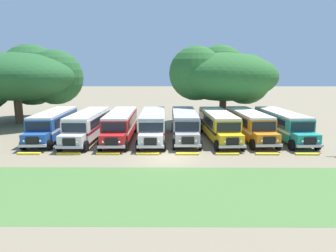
{
  "coord_description": "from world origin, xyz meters",
  "views": [
    {
      "loc": [
        0.17,
        -23.57,
        7.15
      ],
      "look_at": [
        0.0,
        5.86,
        1.6
      ],
      "focal_mm": 31.78,
      "sensor_mm": 36.0,
      "label": 1
    }
  ],
  "objects": [
    {
      "name": "ground_plane",
      "position": [
        0.0,
        0.0,
        0.0
      ],
      "size": [
        220.0,
        220.0,
        0.0
      ],
      "primitive_type": "plane",
      "color": "#84755B"
    },
    {
      "name": "foreground_grass_strip",
      "position": [
        0.0,
        -6.66,
        0.0
      ],
      "size": [
        80.0,
        8.55,
        0.01
      ],
      "primitive_type": "cube",
      "color": "#4C7538",
      "rests_on": "ground_plane"
    },
    {
      "name": "parked_bus_slot_0",
      "position": [
        -12.15,
        7.4,
        1.58
      ],
      "size": [
        3.11,
        10.9,
        2.82
      ],
      "rotation": [
        0.0,
        0.0,
        -1.52
      ],
      "color": "#23519E",
      "rests_on": "ground_plane"
    },
    {
      "name": "parked_bus_slot_1",
      "position": [
        -8.38,
        6.92,
        1.58
      ],
      "size": [
        2.87,
        10.86,
        2.82
      ],
      "rotation": [
        0.0,
        0.0,
        -1.59
      ],
      "color": "silver",
      "rests_on": "ground_plane"
    },
    {
      "name": "parked_bus_slot_2",
      "position": [
        -4.98,
        7.06,
        1.58
      ],
      "size": [
        2.83,
        10.86,
        2.82
      ],
      "rotation": [
        0.0,
        0.0,
        -1.55
      ],
      "color": "red",
      "rests_on": "ground_plane"
    },
    {
      "name": "parked_bus_slot_3",
      "position": [
        -1.6,
        7.13,
        1.58
      ],
      "size": [
        2.85,
        10.86,
        2.82
      ],
      "rotation": [
        0.0,
        0.0,
        -1.55
      ],
      "color": "silver",
      "rests_on": "ground_plane"
    },
    {
      "name": "parked_bus_slot_4",
      "position": [
        1.75,
        7.53,
        1.58
      ],
      "size": [
        2.71,
        10.84,
        2.82
      ],
      "rotation": [
        0.0,
        0.0,
        -1.57
      ],
      "color": "#9E9993",
      "rests_on": "ground_plane"
    },
    {
      "name": "parked_bus_slot_5",
      "position": [
        5.27,
        7.21,
        1.58
      ],
      "size": [
        3.25,
        10.92,
        2.82
      ],
      "rotation": [
        0.0,
        0.0,
        -1.51
      ],
      "color": "yellow",
      "rests_on": "ground_plane"
    },
    {
      "name": "parked_bus_slot_6",
      "position": [
        8.58,
        7.61,
        1.58
      ],
      "size": [
        3.26,
        10.93,
        2.82
      ],
      "rotation": [
        0.0,
        0.0,
        -1.51
      ],
      "color": "orange",
      "rests_on": "ground_plane"
    },
    {
      "name": "parked_bus_slot_7",
      "position": [
        12.05,
        7.44,
        1.58
      ],
      "size": [
        3.31,
        10.93,
        2.82
      ],
      "rotation": [
        0.0,
        0.0,
        -1.5
      ],
      "color": "teal",
      "rests_on": "ground_plane"
    },
    {
      "name": "curb_wheelstop_0",
      "position": [
        -11.96,
        1.06,
        0.07
      ],
      "size": [
        2.0,
        0.36,
        0.15
      ],
      "primitive_type": "cube",
      "color": "yellow",
      "rests_on": "ground_plane"
    },
    {
      "name": "curb_wheelstop_1",
      "position": [
        -8.55,
        1.06,
        0.07
      ],
      "size": [
        2.0,
        0.36,
        0.15
      ],
      "primitive_type": "cube",
      "color": "yellow",
      "rests_on": "ground_plane"
    },
    {
      "name": "curb_wheelstop_2",
      "position": [
        -5.13,
        1.06,
        0.07
      ],
      "size": [
        2.0,
        0.36,
        0.15
      ],
      "primitive_type": "cube",
      "color": "yellow",
      "rests_on": "ground_plane"
    },
    {
      "name": "curb_wheelstop_3",
      "position": [
        -1.71,
        1.06,
        0.07
      ],
      "size": [
        2.0,
        0.36,
        0.15
      ],
      "primitive_type": "cube",
      "color": "yellow",
      "rests_on": "ground_plane"
    },
    {
      "name": "curb_wheelstop_4",
      "position": [
        1.71,
        1.06,
        0.07
      ],
      "size": [
        2.0,
        0.36,
        0.15
      ],
      "primitive_type": "cube",
      "color": "yellow",
      "rests_on": "ground_plane"
    },
    {
      "name": "curb_wheelstop_5",
      "position": [
        5.13,
        1.06,
        0.07
      ],
      "size": [
        2.0,
        0.36,
        0.15
      ],
      "primitive_type": "cube",
      "color": "yellow",
      "rests_on": "ground_plane"
    },
    {
      "name": "curb_wheelstop_6",
      "position": [
        8.55,
        1.06,
        0.07
      ],
      "size": [
        2.0,
        0.36,
        0.15
      ],
      "primitive_type": "cube",
      "color": "yellow",
      "rests_on": "ground_plane"
    },
    {
      "name": "curb_wheelstop_7",
      "position": [
        11.96,
        1.06,
        0.07
      ],
      "size": [
        2.0,
        0.36,
        0.15
      ],
      "primitive_type": "cube",
      "color": "yellow",
      "rests_on": "ground_plane"
    },
    {
      "name": "broad_shade_tree",
      "position": [
        7.17,
        16.65,
        6.42
      ],
      "size": [
        14.14,
        13.24,
        10.66
      ],
      "color": "brown",
      "rests_on": "ground_plane"
    },
    {
      "name": "secondary_tree",
      "position": [
        -20.52,
        17.34,
        6.23
      ],
      "size": [
        16.86,
        15.93,
        10.89
      ],
      "color": "brown",
      "rests_on": "ground_plane"
    }
  ]
}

